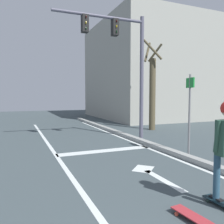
{
  "coord_description": "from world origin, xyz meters",
  "views": [
    {
      "loc": [
        -1.37,
        0.73,
        1.82
      ],
      "look_at": [
        1.16,
        6.79,
        1.36
      ],
      "focal_mm": 37.38,
      "sensor_mm": 36.0,
      "label": 1
    }
  ],
  "objects_px": {
    "spare_skateboard": "(196,218)",
    "traffic_signal_mast": "(121,51)",
    "street_sign_post": "(190,103)",
    "roadside_tree": "(152,90)"
  },
  "relations": [
    {
      "from": "spare_skateboard",
      "to": "traffic_signal_mast",
      "type": "relative_size",
      "value": 0.17
    },
    {
      "from": "spare_skateboard",
      "to": "traffic_signal_mast",
      "type": "distance_m",
      "value": 7.25
    },
    {
      "from": "street_sign_post",
      "to": "roadside_tree",
      "type": "height_order",
      "value": "roadside_tree"
    },
    {
      "from": "street_sign_post",
      "to": "roadside_tree",
      "type": "relative_size",
      "value": 0.52
    },
    {
      "from": "traffic_signal_mast",
      "to": "street_sign_post",
      "type": "relative_size",
      "value": 2.06
    },
    {
      "from": "traffic_signal_mast",
      "to": "roadside_tree",
      "type": "xyz_separation_m",
      "value": [
        2.75,
        1.99,
        -1.5
      ]
    },
    {
      "from": "street_sign_post",
      "to": "roadside_tree",
      "type": "bearing_deg",
      "value": 69.7
    },
    {
      "from": "spare_skateboard",
      "to": "traffic_signal_mast",
      "type": "bearing_deg",
      "value": 74.86
    },
    {
      "from": "spare_skateboard",
      "to": "roadside_tree",
      "type": "relative_size",
      "value": 0.18
    },
    {
      "from": "traffic_signal_mast",
      "to": "street_sign_post",
      "type": "height_order",
      "value": "traffic_signal_mast"
    }
  ]
}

